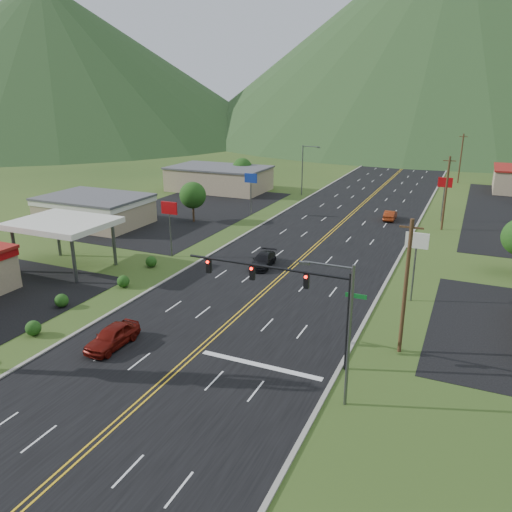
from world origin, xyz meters
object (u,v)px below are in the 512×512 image
at_px(streetlight_east, 344,326).
at_px(car_red_far, 390,215).
at_px(car_dark_mid, 263,261).
at_px(car_red_near, 112,337).
at_px(streetlight_west, 304,167).
at_px(traffic_signal, 292,288).
at_px(gas_canopy, 62,224).

distance_m(streetlight_east, car_red_far, 47.96).
bearing_deg(streetlight_east, car_dark_mid, 124.01).
xyz_separation_m(streetlight_east, car_red_near, (-17.29, 0.01, -4.36)).
distance_m(streetlight_west, car_red_near, 60.40).
bearing_deg(streetlight_west, traffic_signal, -72.03).
xyz_separation_m(streetlight_east, streetlight_west, (-22.86, 60.00, 0.00)).
relative_size(car_red_near, car_dark_mid, 0.98).
xyz_separation_m(traffic_signal, car_dark_mid, (-9.41, 16.91, -4.62)).
height_order(traffic_signal, car_dark_mid, traffic_signal).
distance_m(streetlight_west, car_red_far, 22.19).
bearing_deg(streetlight_west, car_red_near, -84.70).
bearing_deg(streetlight_east, gas_canopy, 160.12).
xyz_separation_m(gas_canopy, car_dark_mid, (19.07, 8.91, -4.16)).
bearing_deg(car_dark_mid, traffic_signal, -66.75).
bearing_deg(car_dark_mid, streetlight_west, 96.77).
bearing_deg(traffic_signal, car_red_far, 90.53).
bearing_deg(gas_canopy, traffic_signal, -15.70).
height_order(streetlight_east, streetlight_west, same).
xyz_separation_m(traffic_signal, car_red_far, (-0.40, 43.48, -4.61)).
relative_size(streetlight_east, streetlight_west, 1.00).
bearing_deg(car_red_far, gas_canopy, 49.87).
height_order(streetlight_west, gas_canopy, streetlight_west).
bearing_deg(car_red_near, car_red_far, 76.22).
bearing_deg(gas_canopy, car_dark_mid, 25.03).
relative_size(traffic_signal, car_red_near, 2.72).
distance_m(gas_canopy, car_red_far, 45.43).
bearing_deg(car_red_near, gas_canopy, 143.60).
height_order(streetlight_east, car_red_far, streetlight_east).
relative_size(traffic_signal, car_dark_mid, 2.68).
relative_size(gas_canopy, car_red_near, 2.08).
bearing_deg(traffic_signal, car_dark_mid, 119.09).
bearing_deg(streetlight_west, car_red_far, -35.20).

